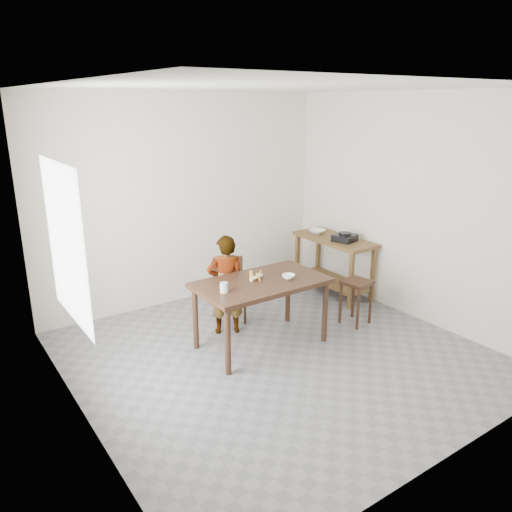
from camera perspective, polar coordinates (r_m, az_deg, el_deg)
floor at (r=5.41m, az=2.47°, el=-11.43°), size 4.00×4.00×0.04m
ceiling at (r=4.74m, az=2.91°, el=18.99°), size 4.00×4.00×0.04m
wall_back at (r=6.58m, az=-8.12°, el=6.38°), size 4.00×0.04×2.70m
wall_front at (r=3.59m, az=22.67°, el=-4.12°), size 4.00×0.04×2.70m
wall_left at (r=4.05m, az=-20.70°, el=-1.51°), size 0.04×4.00×2.70m
wall_right at (r=6.30m, az=17.50°, el=5.27°), size 0.04×4.00×2.70m
window_pane at (r=4.21m, az=-20.96°, el=1.28°), size 0.02×1.10×1.30m
dining_table at (r=5.45m, az=0.60°, el=-6.54°), size 1.40×0.80×0.75m
prep_counter at (r=6.98m, az=8.83°, el=-1.10°), size 0.50×1.20×0.80m
child at (r=5.68m, az=-3.47°, el=-3.31°), size 0.50×0.43×1.17m
dining_chair at (r=6.07m, az=-2.98°, el=-3.95°), size 0.48×0.48×0.76m
stool at (r=6.12m, az=11.31°, el=-5.19°), size 0.35×0.35×0.54m
glass_tumbler at (r=4.99m, az=-3.68°, el=-3.61°), size 0.10×0.10×0.10m
small_bowl at (r=5.38m, az=3.74°, el=-2.35°), size 0.18×0.18×0.04m
banana at (r=5.33m, az=0.02°, el=-2.38°), size 0.22×0.17×0.07m
serving_bowl at (r=7.06m, az=7.03°, el=2.82°), size 0.28×0.28×0.06m
gas_burner at (r=6.71m, az=10.10°, el=2.05°), size 0.33×0.33×0.09m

